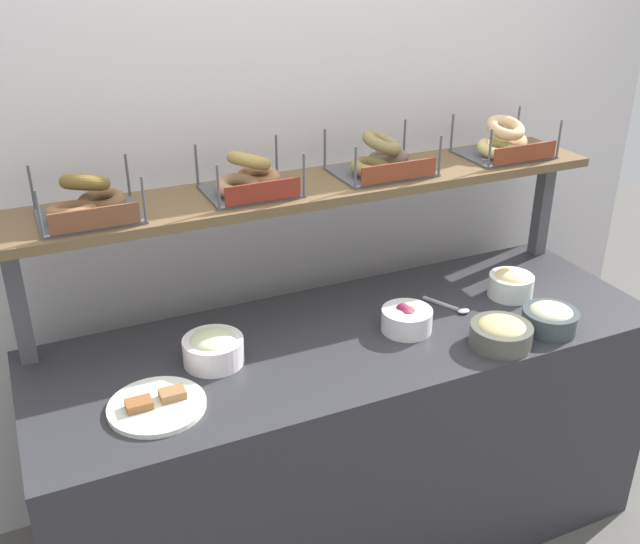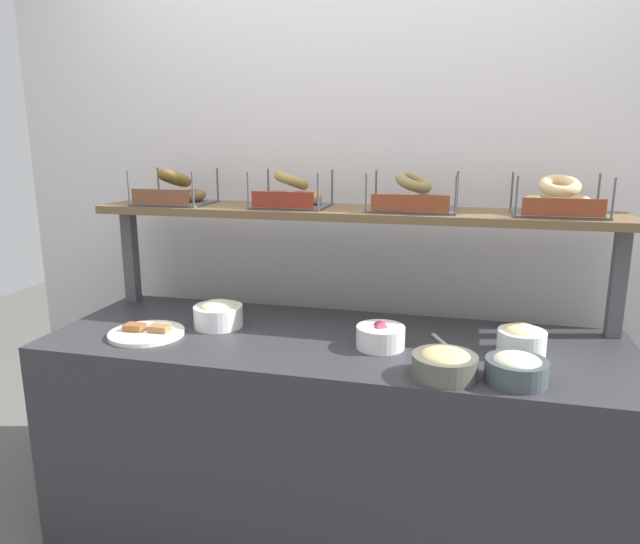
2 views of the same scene
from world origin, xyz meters
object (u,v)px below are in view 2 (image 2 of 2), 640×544
bagel_basket_poppy (412,198)px  bagel_basket_plain (558,201)px  bowl_tuna_salad (516,368)px  bagel_basket_cinnamon_raisin (174,192)px  bowl_beet_salad (380,336)px  serving_spoon_near_plate (446,345)px  serving_plate_white (147,333)px  bowl_egg_salad (522,339)px  bowl_hummus (445,363)px  bagel_basket_everything (291,195)px  bowl_scallion_spread (218,314)px

bagel_basket_poppy → bagel_basket_plain: size_ratio=1.05×
bowl_tuna_salad → bagel_basket_cinnamon_raisin: size_ratio=0.63×
bowl_beet_salad → serving_spoon_near_plate: (0.22, 0.05, -0.03)m
serving_plate_white → bowl_egg_salad: bearing=6.1°
bowl_beet_salad → bagel_basket_poppy: (0.06, 0.32, 0.44)m
bagel_basket_plain → bowl_egg_salad: bearing=-113.0°
bowl_hummus → bagel_basket_plain: 0.76m
serving_plate_white → bagel_basket_everything: bearing=42.9°
bowl_tuna_salad → bagel_basket_everything: size_ratio=0.64×
bowl_tuna_salad → bowl_hummus: bearing=-176.8°
bowl_egg_salad → bagel_basket_poppy: (-0.40, 0.26, 0.43)m
bowl_tuna_salad → bowl_scallion_spread: 1.08m
bowl_hummus → bagel_basket_cinnamon_raisin: (-1.12, 0.50, 0.43)m
bagel_basket_plain → serving_spoon_near_plate: bearing=-143.3°
bowl_scallion_spread → bagel_basket_plain: bearing=11.4°
bowl_scallion_spread → bagel_basket_cinnamon_raisin: (-0.27, 0.23, 0.43)m
bowl_egg_salad → bowl_scallion_spread: 1.08m
bowl_beet_salad → bagel_basket_everything: size_ratio=0.59×
bowl_scallion_spread → bagel_basket_poppy: size_ratio=0.57×
bowl_egg_salad → bagel_basket_plain: bagel_basket_plain is taller
bagel_basket_everything → bowl_egg_salad: bearing=-16.7°
serving_spoon_near_plate → bagel_basket_plain: (0.35, 0.26, 0.47)m
bowl_egg_salad → bagel_basket_everything: (-0.86, 0.26, 0.43)m
bagel_basket_everything → serving_plate_white: bearing=-137.1°
serving_plate_white → bagel_basket_cinnamon_raisin: size_ratio=0.94×
bagel_basket_plain → serving_plate_white: bearing=-164.2°
bagel_basket_poppy → bowl_beet_salad: bearing=-101.2°
bowl_beet_salad → bowl_hummus: bearing=-42.4°
serving_spoon_near_plate → bagel_basket_plain: bearing=36.7°
bowl_scallion_spread → bagel_basket_poppy: (0.69, 0.24, 0.43)m
bowl_egg_salad → bagel_basket_cinnamon_raisin: bearing=169.8°
bowl_beet_salad → bagel_basket_cinnamon_raisin: bagel_basket_cinnamon_raisin is taller
serving_spoon_near_plate → bagel_basket_cinnamon_raisin: size_ratio=0.57×
bagel_basket_everything → bowl_hummus: bearing=-39.4°
bagel_basket_plain → bowl_scallion_spread: bearing=-168.6°
serving_spoon_near_plate → bowl_tuna_salad: bearing=-49.9°
bowl_egg_salad → bagel_basket_plain: (0.11, 0.26, 0.43)m
bowl_egg_salad → bowl_tuna_salad: bearing=-97.9°
serving_plate_white → bagel_basket_poppy: 1.09m
bowl_beet_salad → bagel_basket_cinnamon_raisin: size_ratio=0.58×
bowl_egg_salad → serving_spoon_near_plate: bearing=-179.5°
bowl_beet_salad → bagel_basket_cinnamon_raisin: 1.04m
bowl_scallion_spread → bagel_basket_everything: 0.54m
bowl_tuna_salad → bowl_beet_salad: size_ratio=1.09×
bowl_beet_salad → bagel_basket_plain: 0.78m
serving_plate_white → bagel_basket_poppy: bearing=24.0°
serving_plate_white → bagel_basket_cinnamon_raisin: bearing=99.6°
bagel_basket_poppy → bagel_basket_plain: 0.51m
bowl_tuna_salad → bowl_hummus: same height
bowl_hummus → bagel_basket_poppy: (-0.16, 0.52, 0.43)m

